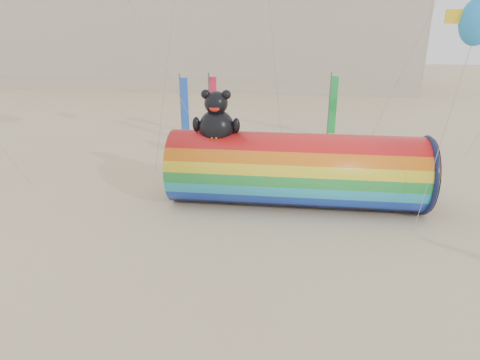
# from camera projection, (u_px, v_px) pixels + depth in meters

# --- Properties ---
(ground) EXTENTS (160.00, 160.00, 0.00)m
(ground) POSITION_uv_depth(u_px,v_px,m) (224.00, 244.00, 18.35)
(ground) COLOR #CCB58C
(ground) RESTS_ON ground
(hotel_building) EXTENTS (60.40, 15.40, 20.60)m
(hotel_building) POSITION_uv_depth(u_px,v_px,m) (189.00, 8.00, 58.67)
(hotel_building) COLOR #B7AD99
(hotel_building) RESTS_ON ground
(windsock_assembly) EXTENTS (12.84, 3.91, 5.92)m
(windsock_assembly) POSITION_uv_depth(u_px,v_px,m) (296.00, 168.00, 21.65)
(windsock_assembly) COLOR red
(windsock_assembly) RESTS_ON ground
(festival_banners) EXTENTS (11.99, 2.36, 5.20)m
(festival_banners) POSITION_uv_depth(u_px,v_px,m) (243.00, 107.00, 33.17)
(festival_banners) COLOR #59595E
(festival_banners) RESTS_ON ground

